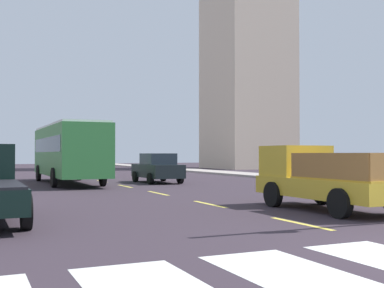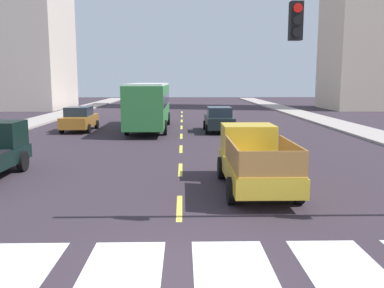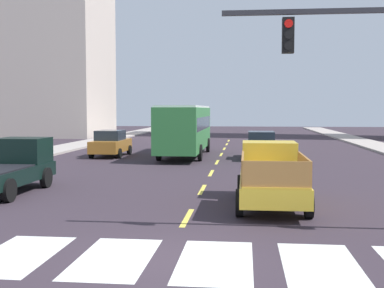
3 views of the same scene
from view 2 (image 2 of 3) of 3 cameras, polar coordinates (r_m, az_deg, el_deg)
name	(u,v)px [view 2 (image 2 of 3)]	position (r m, az deg, el deg)	size (l,w,h in m)	color
ground_plane	(178,274)	(8.02, -1.99, -17.44)	(160.00, 160.00, 0.00)	#322932
sidewalk_right	(380,136)	(28.25, 24.54, 0.95)	(2.81, 110.00, 0.15)	#A79C95
crosswalk_stripe_3	(6,275)	(8.65, -24.24, -16.17)	(1.51, 3.01, 0.01)	silver
crosswalk_stripe_4	(121,274)	(8.10, -9.78, -17.26)	(1.51, 3.01, 0.01)	silver
crosswalk_stripe_5	(234,273)	(8.07, 5.83, -17.26)	(1.51, 3.01, 0.01)	silver
crosswalk_stripe_6	(346,272)	(8.58, 20.47, -16.18)	(1.51, 3.01, 0.01)	silver
lane_dash_0	(179,208)	(11.74, -1.75, -8.76)	(0.16, 2.40, 0.01)	#DFC947
lane_dash_1	(180,169)	(16.58, -1.61, -3.54)	(0.16, 2.40, 0.01)	#DFC947
lane_dash_2	(181,149)	(21.49, -1.54, -0.69)	(0.16, 2.40, 0.01)	#DFC947
lane_dash_3	(181,136)	(26.43, -1.49, 1.10)	(0.16, 2.40, 0.01)	#DFC947
lane_dash_4	(182,127)	(31.40, -1.46, 2.33)	(0.16, 2.40, 0.01)	#DFC947
lane_dash_5	(182,121)	(36.37, -1.43, 3.22)	(0.16, 2.40, 0.01)	#DFC947
lane_dash_6	(182,116)	(41.35, -1.42, 3.89)	(0.16, 2.40, 0.01)	#DFC947
lane_dash_7	(182,112)	(46.33, -1.40, 4.42)	(0.16, 2.40, 0.01)	#DFC947
pickup_stakebed	(254,159)	(13.96, 8.49, -2.07)	(2.18, 5.20, 1.96)	gold
city_bus	(149,103)	(29.84, -5.93, 5.70)	(2.72, 10.80, 3.32)	#307739
sedan_near_right	(219,119)	(28.67, 3.75, 3.41)	(2.02, 4.40, 1.72)	black
sedan_near_left	(80,119)	(30.05, -15.26, 3.37)	(2.02, 4.40, 1.72)	#AA6A23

